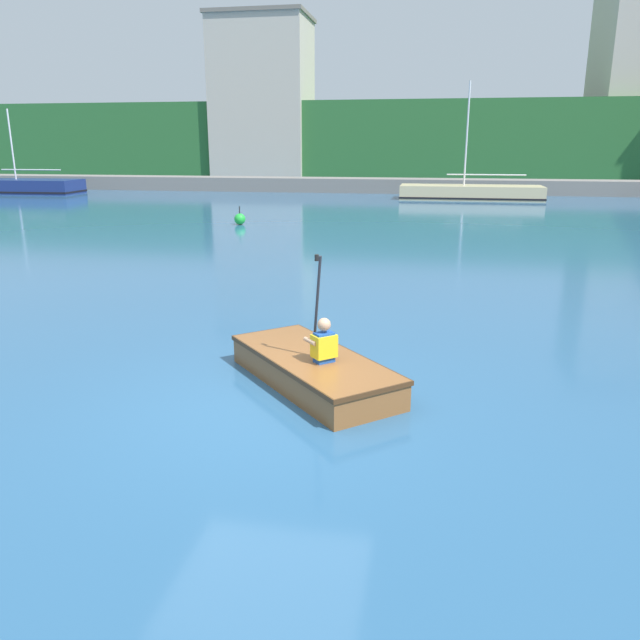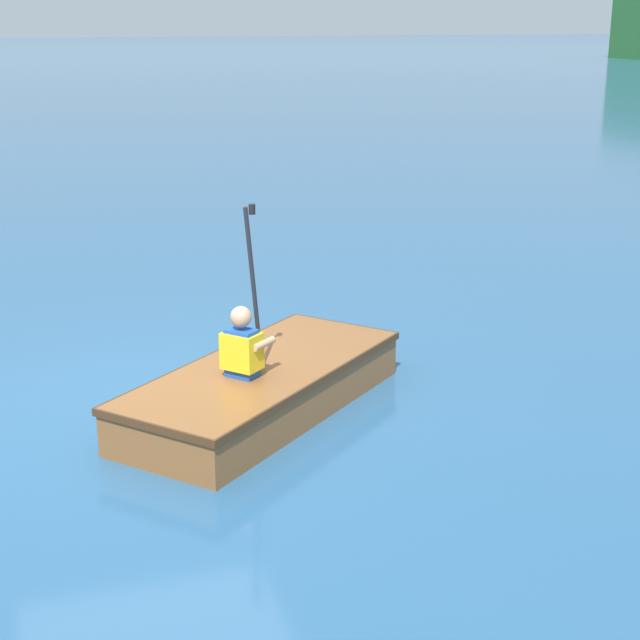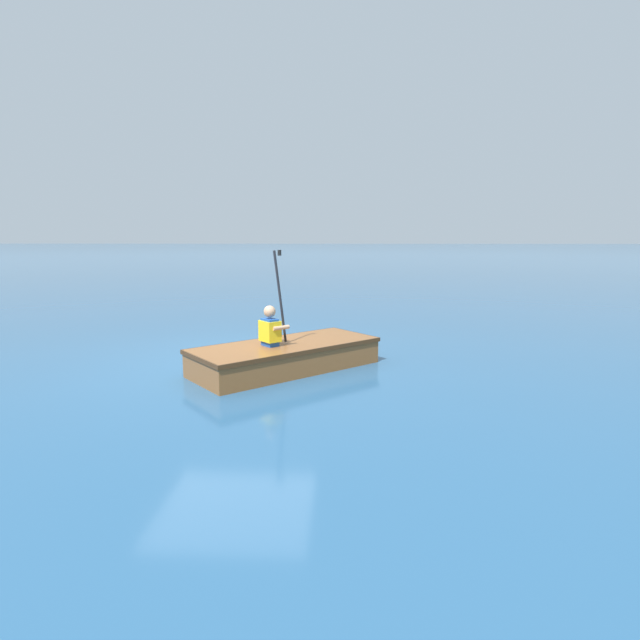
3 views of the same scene
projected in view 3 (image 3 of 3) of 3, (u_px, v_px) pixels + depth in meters
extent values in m
plane|color=#28567F|center=(232.00, 361.00, 7.82)|extent=(300.00, 300.00, 0.00)
cube|color=brown|center=(286.00, 356.00, 7.33)|extent=(2.62, 2.76, 0.39)
cube|color=#482C16|center=(286.00, 345.00, 7.30)|extent=(2.67, 2.82, 0.06)
cube|color=#482C16|center=(286.00, 346.00, 7.31)|extent=(2.22, 2.35, 0.02)
cone|color=brown|center=(352.00, 343.00, 8.13)|extent=(0.53, 0.53, 0.35)
cube|color=brown|center=(274.00, 349.00, 7.18)|extent=(0.88, 0.80, 0.03)
cube|color=#1E4CA5|center=(270.00, 332.00, 7.10)|extent=(0.29, 0.28, 0.39)
cube|color=yellow|center=(270.00, 331.00, 7.10)|extent=(0.36, 0.35, 0.29)
sphere|color=tan|center=(270.00, 311.00, 7.05)|extent=(0.17, 0.17, 0.17)
cylinder|color=tan|center=(281.00, 328.00, 7.03)|extent=(0.21, 0.23, 0.06)
cylinder|color=tan|center=(270.00, 325.00, 7.26)|extent=(0.21, 0.23, 0.06)
cylinder|color=#232328|center=(280.00, 297.00, 7.13)|extent=(0.17, 0.18, 1.33)
cylinder|color=black|center=(279.00, 253.00, 7.03)|extent=(0.05, 0.05, 0.08)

